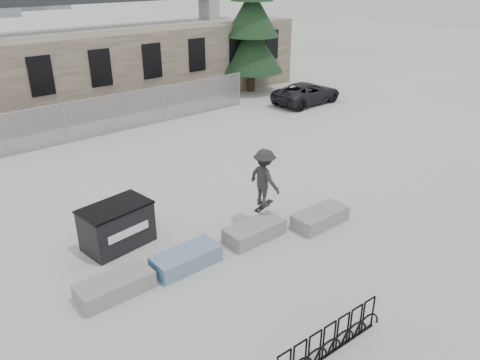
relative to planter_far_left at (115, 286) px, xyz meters
name	(u,v)px	position (x,y,z in m)	size (l,w,h in m)	color
ground	(225,251)	(3.53, -0.24, -0.27)	(120.00, 120.00, 0.00)	beige
stone_wall	(35,84)	(3.53, 16.00, 1.98)	(36.00, 2.58, 4.50)	#645949
chainlink_fence	(65,123)	(3.53, 12.26, 0.76)	(22.06, 0.06, 2.02)	gray
planter_far_left	(115,286)	(0.00, 0.00, 0.00)	(2.00, 0.90, 0.50)	gray
planter_center_left	(186,258)	(2.16, -0.14, 0.00)	(2.00, 0.90, 0.50)	teal
planter_center_right	(255,231)	(4.70, -0.26, 0.00)	(2.00, 0.90, 0.50)	gray
planter_offset	(320,217)	(6.99, -1.00, 0.00)	(2.00, 0.90, 0.50)	gray
dumpster	(117,226)	(1.18, 2.16, 0.42)	(2.23, 1.52, 1.37)	black
bike_rack	(329,341)	(2.65, -5.05, 0.17)	(3.59, 0.19, 0.90)	black
spruce_tree	(252,19)	(17.41, 14.44, 4.53)	(4.28, 4.28, 11.50)	#38281E
truss_bridge	(10,1)	(13.53, 54.76, 3.86)	(70.00, 3.00, 9.80)	#2D3033
suv	(307,93)	(17.97, 9.75, 0.40)	(2.22, 4.82, 1.34)	black
skateboarder	(264,178)	(5.59, 0.29, 1.39)	(0.81, 1.29, 2.10)	#262629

